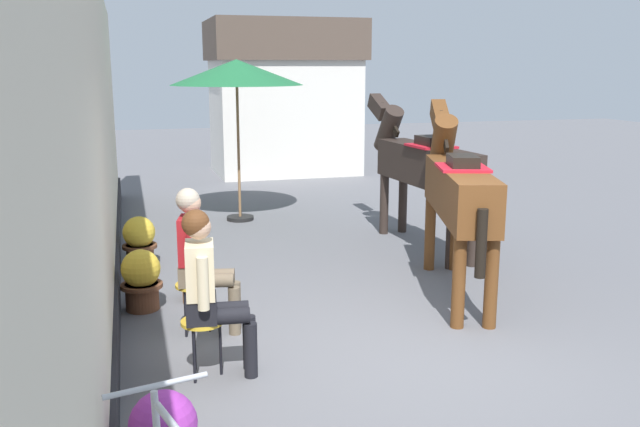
% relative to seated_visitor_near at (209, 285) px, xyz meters
% --- Properties ---
extents(ground_plane, '(40.00, 40.00, 0.00)m').
position_rel_seated_visitor_near_xyz_m(ground_plane, '(1.64, 2.92, -0.78)').
color(ground_plane, slate).
extents(pub_facade_wall, '(0.34, 14.00, 3.40)m').
position_rel_seated_visitor_near_xyz_m(pub_facade_wall, '(-0.91, 1.42, 0.76)').
color(pub_facade_wall, beige).
rests_on(pub_facade_wall, ground_plane).
extents(distant_cottage, '(3.40, 2.60, 3.50)m').
position_rel_seated_visitor_near_xyz_m(distant_cottage, '(3.04, 10.64, 1.02)').
color(distant_cottage, silver).
rests_on(distant_cottage, ground_plane).
extents(seated_visitor_near, '(0.61, 0.49, 1.39)m').
position_rel_seated_visitor_near_xyz_m(seated_visitor_near, '(0.00, 0.00, 0.00)').
color(seated_visitor_near, gold).
rests_on(seated_visitor_near, ground_plane).
extents(seated_visitor_far, '(0.61, 0.48, 1.39)m').
position_rel_seated_visitor_near_xyz_m(seated_visitor_far, '(0.03, 0.97, 0.00)').
color(seated_visitor_far, gold).
rests_on(seated_visitor_far, ground_plane).
extents(saddled_horse_near, '(1.13, 2.91, 2.06)m').
position_rel_seated_visitor_near_xyz_m(saddled_horse_near, '(2.88, 1.41, 0.38)').
color(saddled_horse_near, brown).
rests_on(saddled_horse_near, ground_plane).
extents(saddled_horse_far, '(0.60, 3.00, 2.06)m').
position_rel_seated_visitor_near_xyz_m(saddled_horse_far, '(3.31, 3.33, 0.38)').
color(saddled_horse_far, '#2D231E').
rests_on(saddled_horse_far, ground_plane).
extents(flower_planter_inner_far, '(0.43, 0.43, 0.64)m').
position_rel_seated_visitor_near_xyz_m(flower_planter_inner_far, '(-0.50, 1.75, -0.44)').
color(flower_planter_inner_far, brown).
rests_on(flower_planter_inner_far, ground_plane).
extents(flower_planter_farthest, '(0.43, 0.43, 0.64)m').
position_rel_seated_visitor_near_xyz_m(flower_planter_farthest, '(-0.48, 3.38, -0.44)').
color(flower_planter_farthest, brown).
rests_on(flower_planter_farthest, ground_plane).
extents(cafe_parasol, '(2.10, 2.10, 2.58)m').
position_rel_seated_visitor_near_xyz_m(cafe_parasol, '(1.16, 5.69, 1.59)').
color(cafe_parasol, black).
rests_on(cafe_parasol, ground_plane).
extents(satchel_bag, '(0.15, 0.29, 0.20)m').
position_rel_seated_visitor_near_xyz_m(satchel_bag, '(-0.01, 1.95, -0.68)').
color(satchel_bag, brown).
rests_on(satchel_bag, ground_plane).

